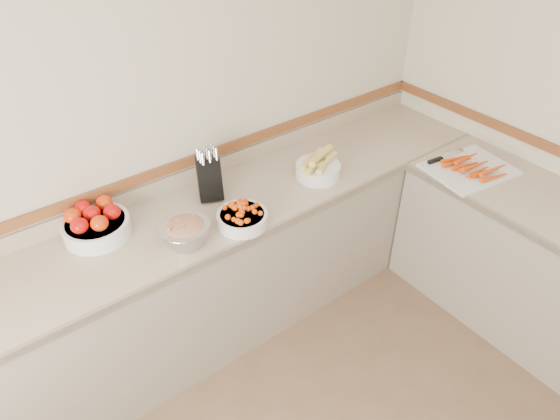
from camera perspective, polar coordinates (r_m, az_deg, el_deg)
back_wall at (r=2.77m, az=-14.22°, el=8.79°), size 4.00×0.00×4.00m
counter_back at (r=3.02m, az=-9.15°, el=-7.74°), size 4.00×0.65×1.08m
knife_block at (r=2.82m, az=-8.08°, el=3.73°), size 0.18×0.20×0.32m
tomato_bowl at (r=2.71m, az=-20.35°, el=-1.47°), size 0.34×0.34×0.17m
cherry_tomato_bowl at (r=2.63m, az=-4.37°, el=-0.77°), size 0.27×0.27×0.14m
corn_bowl at (r=3.01m, az=4.36°, el=4.88°), size 0.30×0.27×0.16m
rhubarb_bowl at (r=2.53m, az=-10.77°, el=-2.54°), size 0.26×0.26×0.15m
cutting_board at (r=3.29m, az=20.93°, el=4.51°), size 0.56×0.47×0.07m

